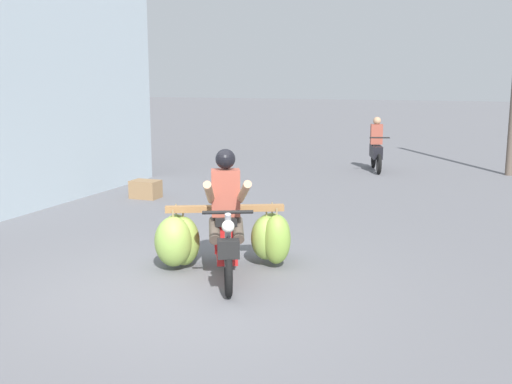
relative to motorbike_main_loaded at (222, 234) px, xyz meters
name	(u,v)px	position (x,y,z in m)	size (l,w,h in m)	color
ground_plane	(186,291)	(-0.06, -0.89, -0.47)	(120.00, 120.00, 0.00)	slate
motorbike_main_loaded	(222,234)	(0.00, 0.00, 0.00)	(1.78, 2.00, 1.58)	black
motorbike_distant_ahead_left	(376,149)	(0.35, 9.08, 0.10)	(0.67, 1.57, 1.40)	black
produce_crate	(146,189)	(-3.35, 3.72, -0.29)	(0.56, 0.40, 0.36)	olive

